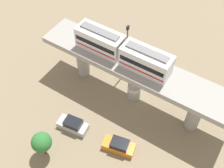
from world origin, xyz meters
TOP-DOWN VIEW (x-y plane):
  - ground_plane at (0.00, 0.00)m, footprint 120.00×120.00m
  - viaduct at (0.00, 0.00)m, footprint 5.20×28.00m
  - train at (0.00, -2.21)m, footprint 2.64×13.55m
  - parked_car_orange at (8.32, 2.56)m, footprint 2.64×4.48m
  - parked_car_silver at (9.04, -4.37)m, footprint 2.36×4.41m
  - tree_near_viaduct at (14.02, -5.10)m, footprint 2.57×2.57m
  - signal_post at (-3.40, -3.43)m, footprint 0.44×0.28m

SIDE VIEW (x-z plane):
  - ground_plane at x=0.00m, z-range 0.00..0.00m
  - parked_car_orange at x=8.32m, z-range -0.14..1.62m
  - parked_car_silver at x=9.04m, z-range -0.14..1.62m
  - tree_near_viaduct at x=14.02m, z-range 0.83..5.11m
  - signal_post at x=-3.40m, z-range 0.52..10.15m
  - viaduct at x=0.00m, z-range 1.83..8.86m
  - train at x=0.00m, z-range 6.95..10.19m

